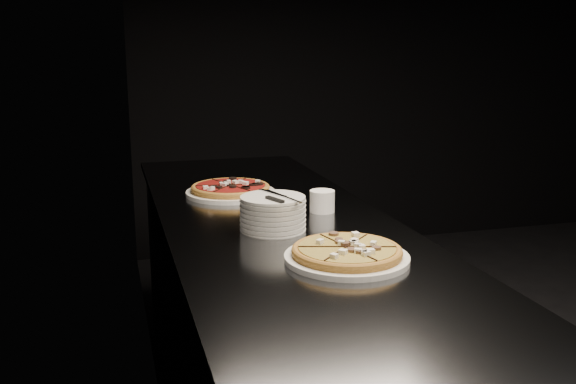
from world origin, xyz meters
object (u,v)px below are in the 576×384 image
object	(u,v)px
plate_stack	(273,213)
ramekin	(322,201)
cutlery	(277,197)
pizza_mushroom	(347,253)
pizza_tomato	(230,189)
counter	(281,353)

from	to	relation	value
plate_stack	ramekin	world-z (taller)	plate_stack
cutlery	plate_stack	bearing A→B (deg)	96.14
ramekin	plate_stack	bearing A→B (deg)	-142.71
plate_stack	cutlery	distance (m)	0.06
pizza_mushroom	ramekin	size ratio (longest dim) A/B	4.29
pizza_mushroom	pizza_tomato	xyz separation A→B (m)	(-0.15, 0.84, 0.00)
pizza_mushroom	plate_stack	xyz separation A→B (m)	(-0.11, 0.34, 0.03)
pizza_tomato	ramekin	size ratio (longest dim) A/B	4.00
ramekin	pizza_mushroom	bearing A→B (deg)	-101.55
pizza_tomato	cutlery	xyz separation A→B (m)	(0.04, -0.52, 0.09)
plate_stack	cutlery	size ratio (longest dim) A/B	0.94
pizza_mushroom	pizza_tomato	world-z (taller)	same
pizza_mushroom	cutlery	size ratio (longest dim) A/B	1.70
pizza_mushroom	pizza_tomato	distance (m)	0.85
plate_stack	counter	bearing A→B (deg)	59.34
pizza_mushroom	plate_stack	bearing A→B (deg)	108.60
pizza_mushroom	ramekin	bearing A→B (deg)	78.45
pizza_mushroom	pizza_tomato	bearing A→B (deg)	100.13
counter	plate_stack	xyz separation A→B (m)	(-0.04, -0.08, 0.51)
counter	pizza_mushroom	distance (m)	0.64
plate_stack	pizza_mushroom	bearing A→B (deg)	-71.40
cutlery	pizza_tomato	bearing A→B (deg)	73.42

